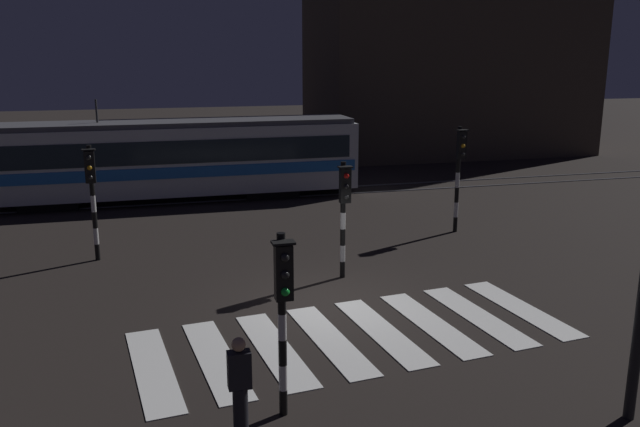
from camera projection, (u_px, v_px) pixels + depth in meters
The scene contains 11 objects.
ground_plane at pixel (331, 303), 16.04m from camera, with size 120.00×120.00×0.00m, color black.
rail_near at pixel (251, 199), 27.33m from camera, with size 80.00×0.12×0.03m, color #59595E.
rail_far at pixel (246, 192), 28.68m from camera, with size 80.00×0.12×0.03m, color #59595E.
crosswalk_zebra at pixel (356, 335), 14.18m from camera, with size 9.59×4.70×0.02m.
traffic_light_corner_far_right at pixel (459, 163), 21.79m from camera, with size 0.36×0.42×3.56m.
traffic_light_kerb_mid_left at pixel (283, 299), 10.54m from camera, with size 0.36×0.42×3.16m.
traffic_light_median_centre at pixel (344, 203), 17.30m from camera, with size 0.36×0.42×3.16m.
traffic_light_corner_far_left at pixel (92, 186), 18.76m from camera, with size 0.36×0.42×3.38m.
tram at pixel (162, 158), 26.71m from camera, with size 16.04×2.58×4.15m.
pedestrian_waiting_at_kerb at pixel (240, 388), 10.22m from camera, with size 0.36×0.24×1.71m.
building_backdrop at pixel (450, 35), 38.94m from camera, with size 15.96×8.00×13.76m, color #42382D.
Camera 1 is at (-4.16, -14.48, 5.92)m, focal length 37.12 mm.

